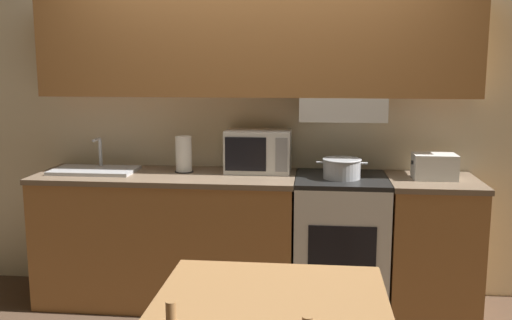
# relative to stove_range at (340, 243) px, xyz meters

# --- Properties ---
(ground_plane) EXTENTS (16.00, 16.00, 0.00)m
(ground_plane) POSITION_rel_stove_range_xyz_m (-0.61, 0.31, -0.46)
(ground_plane) COLOR #4C3828
(wall_back) EXTENTS (5.41, 0.38, 2.55)m
(wall_back) POSITION_rel_stove_range_xyz_m (-0.59, 0.24, 1.07)
(wall_back) COLOR beige
(wall_back) RESTS_ON ground_plane
(lower_counter_main) EXTENTS (1.81, 0.64, 0.93)m
(lower_counter_main) POSITION_rel_stove_range_xyz_m (-1.22, -0.00, 0.00)
(lower_counter_main) COLOR #A36B38
(lower_counter_main) RESTS_ON ground_plane
(lower_counter_right_stub) EXTENTS (0.59, 0.64, 0.93)m
(lower_counter_right_stub) POSITION_rel_stove_range_xyz_m (0.61, -0.00, 0.00)
(lower_counter_right_stub) COLOR #A36B38
(lower_counter_right_stub) RESTS_ON ground_plane
(stove_range) EXTENTS (0.62, 0.62, 0.93)m
(stove_range) POSITION_rel_stove_range_xyz_m (0.00, 0.00, 0.00)
(stove_range) COLOR silver
(stove_range) RESTS_ON ground_plane
(cooking_pot) EXTENTS (0.34, 0.26, 0.13)m
(cooking_pot) POSITION_rel_stove_range_xyz_m (-0.00, -0.04, 0.53)
(cooking_pot) COLOR #B7BABF
(cooking_pot) RESTS_ON stove_range
(microwave) EXTENTS (0.45, 0.29, 0.30)m
(microwave) POSITION_rel_stove_range_xyz_m (-0.58, 0.13, 0.61)
(microwave) COLOR silver
(microwave) RESTS_ON lower_counter_main
(toaster) EXTENTS (0.29, 0.20, 0.17)m
(toaster) POSITION_rel_stove_range_xyz_m (0.61, 0.01, 0.55)
(toaster) COLOR silver
(toaster) RESTS_ON lower_counter_right_stub
(sink_basin) EXTENTS (0.58, 0.34, 0.23)m
(sink_basin) POSITION_rel_stove_range_xyz_m (-1.73, -0.00, 0.48)
(sink_basin) COLOR #B7BABF
(sink_basin) RESTS_ON lower_counter_main
(paper_towel_roll) EXTENTS (0.13, 0.13, 0.25)m
(paper_towel_roll) POSITION_rel_stove_range_xyz_m (-1.10, 0.07, 0.59)
(paper_towel_roll) COLOR black
(paper_towel_roll) RESTS_ON lower_counter_main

